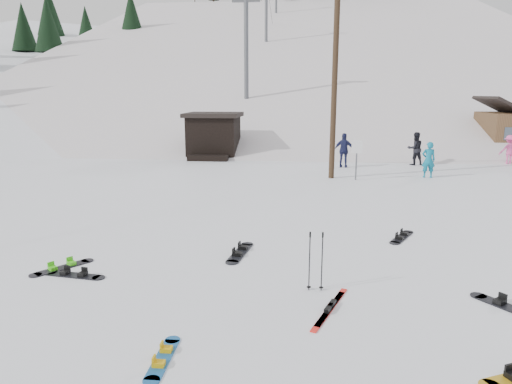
# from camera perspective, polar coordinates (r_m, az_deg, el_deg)

# --- Properties ---
(ground) EXTENTS (200.00, 200.00, 0.00)m
(ground) POSITION_cam_1_polar(r_m,az_deg,el_deg) (8.63, 1.35, -15.10)
(ground) COLOR white
(ground) RESTS_ON ground
(ski_slope) EXTENTS (60.00, 85.24, 65.97)m
(ski_slope) POSITION_cam_1_polar(r_m,az_deg,el_deg) (64.65, 5.07, -2.05)
(ski_slope) COLOR silver
(ski_slope) RESTS_ON ground
(ridge_left) EXTENTS (47.54, 95.03, 58.38)m
(ridge_left) POSITION_cam_1_polar(r_m,az_deg,el_deg) (68.25, -26.85, -1.73)
(ridge_left) COLOR white
(ridge_left) RESTS_ON ground
(treeline_crest) EXTENTS (50.00, 6.00, 10.00)m
(treeline_crest) POSITION_cam_1_polar(r_m,az_deg,el_deg) (93.73, 5.48, 9.81)
(treeline_crest) COLOR black
(treeline_crest) RESTS_ON ski_slope
(utility_pole) EXTENTS (2.00, 0.26, 9.00)m
(utility_pole) POSITION_cam_1_polar(r_m,az_deg,el_deg) (21.70, 9.81, 14.00)
(utility_pole) COLOR #3A2819
(utility_pole) RESTS_ON ground
(trail_sign) EXTENTS (0.50, 0.09, 1.85)m
(trail_sign) POSITION_cam_1_polar(r_m,az_deg,el_deg) (21.54, 12.49, 4.82)
(trail_sign) COLOR #595B60
(trail_sign) RESTS_ON ground
(lift_hut) EXTENTS (3.40, 4.10, 2.75)m
(lift_hut) POSITION_cam_1_polar(r_m,az_deg,el_deg) (29.24, -5.30, 7.13)
(lift_hut) COLOR black
(lift_hut) RESTS_ON ground
(lift_tower_near) EXTENTS (2.20, 0.36, 8.00)m
(lift_tower_near) POSITION_cam_1_polar(r_m,az_deg,el_deg) (38.12, -1.23, 18.15)
(lift_tower_near) COLOR #595B60
(lift_tower_near) RESTS_ON ski_slope
(lift_tower_mid) EXTENTS (2.20, 0.36, 8.00)m
(lift_tower_mid) POSITION_cam_1_polar(r_m,az_deg,el_deg) (58.75, 1.30, 22.48)
(lift_tower_mid) COLOR #595B60
(lift_tower_mid) RESTS_ON ski_slope
(hero_snowboard) EXTENTS (0.25, 1.33, 0.09)m
(hero_snowboard) POSITION_cam_1_polar(r_m,az_deg,el_deg) (7.51, -11.59, -19.68)
(hero_snowboard) COLOR #185C9F
(hero_snowboard) RESTS_ON ground
(hero_skis) EXTENTS (0.79, 1.84, 0.10)m
(hero_skis) POSITION_cam_1_polar(r_m,az_deg,el_deg) (8.92, 9.25, -14.09)
(hero_skis) COLOR red
(hero_skis) RESTS_ON ground
(ski_poles) EXTENTS (0.34, 0.09, 1.25)m
(ski_poles) POSITION_cam_1_polar(r_m,az_deg,el_deg) (9.43, 7.48, -8.51)
(ski_poles) COLOR black
(ski_poles) RESTS_ON ground
(board_scatter_a) EXTENTS (1.48, 0.44, 0.10)m
(board_scatter_a) POSITION_cam_1_polar(r_m,az_deg,el_deg) (11.03, -21.79, -9.57)
(board_scatter_a) COLOR black
(board_scatter_a) RESTS_ON ground
(board_scatter_b) EXTENTS (0.52, 1.67, 0.12)m
(board_scatter_b) POSITION_cam_1_polar(r_m,az_deg,el_deg) (11.62, -2.01, -7.53)
(board_scatter_b) COLOR black
(board_scatter_b) RESTS_ON ground
(board_scatter_c) EXTENTS (1.02, 1.25, 0.11)m
(board_scatter_c) POSITION_cam_1_polar(r_m,az_deg,el_deg) (11.59, -23.05, -8.62)
(board_scatter_c) COLOR black
(board_scatter_c) RESTS_ON ground
(board_scatter_d) EXTENTS (1.15, 1.35, 0.12)m
(board_scatter_d) POSITION_cam_1_polar(r_m,az_deg,el_deg) (10.02, 29.38, -12.54)
(board_scatter_d) COLOR black
(board_scatter_d) RESTS_ON ground
(board_scatter_f) EXTENTS (0.87, 1.35, 0.11)m
(board_scatter_f) POSITION_cam_1_polar(r_m,az_deg,el_deg) (13.46, 17.75, -5.35)
(board_scatter_f) COLOR black
(board_scatter_f) RESTS_ON ground
(skier_teal) EXTENTS (0.64, 0.44, 1.71)m
(skier_teal) POSITION_cam_1_polar(r_m,az_deg,el_deg) (23.22, 20.75, 3.79)
(skier_teal) COLOR #0E718F
(skier_teal) RESTS_ON ground
(skier_dark) EXTENTS (1.04, 0.90, 1.84)m
(skier_dark) POSITION_cam_1_polar(r_m,az_deg,el_deg) (27.08, 19.27, 5.14)
(skier_dark) COLOR black
(skier_dark) RESTS_ON ground
(skier_pink) EXTENTS (1.12, 0.71, 1.65)m
(skier_pink) POSITION_cam_1_polar(r_m,az_deg,el_deg) (29.56, 29.08, 4.64)
(skier_pink) COLOR #E9529A
(skier_pink) RESTS_ON ground
(skier_navy) EXTENTS (1.16, 0.66, 1.86)m
(skier_navy) POSITION_cam_1_polar(r_m,az_deg,el_deg) (25.17, 10.96, 5.13)
(skier_navy) COLOR #1D2049
(skier_navy) RESTS_ON ground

